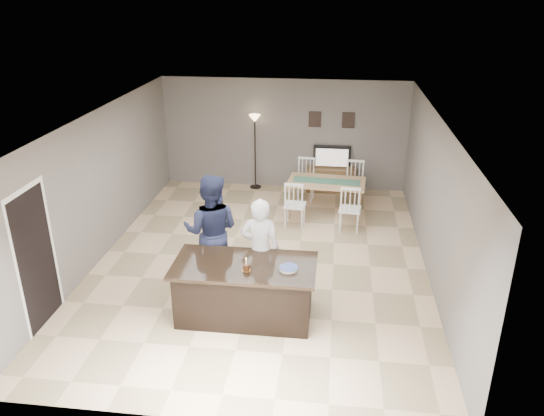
# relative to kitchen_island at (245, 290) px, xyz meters

# --- Properties ---
(floor) EXTENTS (8.00, 8.00, 0.00)m
(floor) POSITION_rel_kitchen_island_xyz_m (0.00, 1.80, -0.45)
(floor) COLOR #D5B289
(floor) RESTS_ON ground
(room_shell) EXTENTS (8.00, 8.00, 8.00)m
(room_shell) POSITION_rel_kitchen_island_xyz_m (0.00, 1.80, 1.22)
(room_shell) COLOR slate
(room_shell) RESTS_ON floor
(kitchen_island) EXTENTS (2.15, 1.10, 0.90)m
(kitchen_island) POSITION_rel_kitchen_island_xyz_m (0.00, 0.00, 0.00)
(kitchen_island) COLOR black
(kitchen_island) RESTS_ON floor
(tv_console) EXTENTS (1.20, 0.40, 0.60)m
(tv_console) POSITION_rel_kitchen_island_xyz_m (1.20, 5.57, -0.15)
(tv_console) COLOR brown
(tv_console) RESTS_ON floor
(television) EXTENTS (0.91, 0.12, 0.53)m
(television) POSITION_rel_kitchen_island_xyz_m (1.20, 5.64, 0.41)
(television) COLOR black
(television) RESTS_ON tv_console
(tv_screen_glow) EXTENTS (0.78, 0.00, 0.78)m
(tv_screen_glow) POSITION_rel_kitchen_island_xyz_m (1.20, 5.56, 0.42)
(tv_screen_glow) COLOR orange
(tv_screen_glow) RESTS_ON tv_console
(picture_frames) EXTENTS (1.10, 0.02, 0.38)m
(picture_frames) POSITION_rel_kitchen_island_xyz_m (1.15, 5.78, 1.30)
(picture_frames) COLOR black
(picture_frames) RESTS_ON room_shell
(doorway) EXTENTS (0.00, 2.10, 2.65)m
(doorway) POSITION_rel_kitchen_island_xyz_m (-2.99, -0.50, 0.80)
(doorway) COLOR black
(doorway) RESTS_ON floor
(woman) EXTENTS (0.65, 0.45, 1.74)m
(woman) POSITION_rel_kitchen_island_xyz_m (0.16, 0.55, 0.42)
(woman) COLOR silver
(woman) RESTS_ON floor
(man) EXTENTS (0.97, 0.76, 1.97)m
(man) POSITION_rel_kitchen_island_xyz_m (-0.70, 0.88, 0.53)
(man) COLOR #1A1F3A
(man) RESTS_ON floor
(birthday_cake) EXTENTS (0.13, 0.13, 0.21)m
(birthday_cake) POSITION_rel_kitchen_island_xyz_m (0.06, -0.17, 0.49)
(birthday_cake) COLOR gold
(birthday_cake) RESTS_ON kitchen_island
(plate_stack) EXTENTS (0.28, 0.28, 0.04)m
(plate_stack) POSITION_rel_kitchen_island_xyz_m (0.67, -0.08, 0.47)
(plate_stack) COLOR white
(plate_stack) RESTS_ON kitchen_island
(dining_table) EXTENTS (1.74, 2.00, 1.02)m
(dining_table) POSITION_rel_kitchen_island_xyz_m (1.11, 4.10, 0.20)
(dining_table) COLOR tan
(dining_table) RESTS_ON floor
(floor_lamp) EXTENTS (0.28, 0.28, 1.86)m
(floor_lamp) POSITION_rel_kitchen_island_xyz_m (-0.69, 5.59, 0.99)
(floor_lamp) COLOR black
(floor_lamp) RESTS_ON floor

